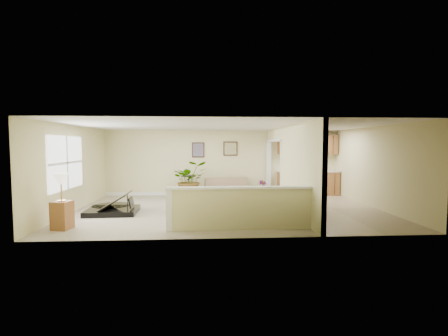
{
  "coord_description": "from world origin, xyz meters",
  "views": [
    {
      "loc": [
        -0.69,
        -9.58,
        1.92
      ],
      "look_at": [
        -0.1,
        0.4,
        1.23
      ],
      "focal_mm": 26.0,
      "sensor_mm": 36.0,
      "label": 1
    }
  ],
  "objects": [
    {
      "name": "pony_half_wall",
      "position": [
        0.08,
        -2.3,
        0.52
      ],
      "size": [
        3.42,
        0.22,
        1.0
      ],
      "color": "beige",
      "rests_on": "floor"
    },
    {
      "name": "piano",
      "position": [
        -3.35,
        -0.21,
        0.54
      ],
      "size": [
        1.67,
        1.73,
        1.3
      ],
      "rotation": [
        0.0,
        0.0,
        0.04
      ],
      "color": "black",
      "rests_on": "floor"
    },
    {
      "name": "right_wall",
      "position": [
        4.5,
        0.0,
        1.25
      ],
      "size": [
        0.04,
        6.0,
        2.5
      ],
      "primitive_type": "cube",
      "color": "beige",
      "rests_on": "floor"
    },
    {
      "name": "piano_bench",
      "position": [
        -1.33,
        -0.15,
        0.27
      ],
      "size": [
        0.49,
        0.85,
        0.54
      ],
      "primitive_type": "cube",
      "rotation": [
        0.0,
        0.0,
        0.1
      ],
      "color": "black",
      "rests_on": "floor"
    },
    {
      "name": "ceiling",
      "position": [
        0.0,
        0.0,
        2.5
      ],
      "size": [
        9.0,
        6.0,
        0.04
      ],
      "primitive_type": "cube",
      "color": "silver",
      "rests_on": "back_wall"
    },
    {
      "name": "left_wall",
      "position": [
        -4.5,
        0.0,
        1.25
      ],
      "size": [
        0.04,
        6.0,
        2.5
      ],
      "primitive_type": "cube",
      "color": "beige",
      "rests_on": "floor"
    },
    {
      "name": "floor",
      "position": [
        0.0,
        0.0,
        0.0
      ],
      "size": [
        9.0,
        9.0,
        0.0
      ],
      "primitive_type": "plane",
      "color": "tan",
      "rests_on": "ground"
    },
    {
      "name": "small_plant",
      "position": [
        1.45,
        2.36,
        0.26
      ],
      "size": [
        0.44,
        0.44,
        0.62
      ],
      "color": "black",
      "rests_on": "floor"
    },
    {
      "name": "left_window",
      "position": [
        -4.49,
        -0.5,
        1.45
      ],
      "size": [
        0.05,
        2.15,
        1.45
      ],
      "primitive_type": "cube",
      "color": "white",
      "rests_on": "left_wall"
    },
    {
      "name": "back_wall",
      "position": [
        0.0,
        3.0,
        1.25
      ],
      "size": [
        9.0,
        0.04,
        2.5
      ],
      "primitive_type": "cube",
      "color": "beige",
      "rests_on": "floor"
    },
    {
      "name": "kitchen_vinyl",
      "position": [
        3.15,
        0.0,
        0.0
      ],
      "size": [
        2.7,
        6.0,
        0.01
      ],
      "primitive_type": "cube",
      "color": "gray",
      "rests_on": "floor"
    },
    {
      "name": "palm_plant",
      "position": [
        -1.24,
        2.16,
        0.67
      ],
      "size": [
        1.45,
        1.34,
        1.36
      ],
      "color": "black",
      "rests_on": "floor"
    },
    {
      "name": "lamp_stand",
      "position": [
        -3.97,
        -2.03,
        0.55
      ],
      "size": [
        0.44,
        0.44,
        1.29
      ],
      "color": "#9C5733",
      "rests_on": "floor"
    },
    {
      "name": "front_wall",
      "position": [
        0.0,
        -3.0,
        1.25
      ],
      "size": [
        9.0,
        0.04,
        2.5
      ],
      "primitive_type": "cube",
      "color": "beige",
      "rests_on": "floor"
    },
    {
      "name": "kitchen_cabinets",
      "position": [
        3.19,
        2.73,
        0.87
      ],
      "size": [
        2.36,
        0.65,
        2.33
      ],
      "color": "#9C5733",
      "rests_on": "floor"
    },
    {
      "name": "accent_table",
      "position": [
        -1.3,
        2.6,
        0.51
      ],
      "size": [
        0.55,
        0.55,
        0.79
      ],
      "color": "black",
      "rests_on": "floor"
    },
    {
      "name": "wall_art_left",
      "position": [
        -0.95,
        2.97,
        1.75
      ],
      "size": [
        0.48,
        0.04,
        0.58
      ],
      "color": "#392214",
      "rests_on": "back_wall"
    },
    {
      "name": "loveseat",
      "position": [
        0.2,
        2.28,
        0.36
      ],
      "size": [
        1.85,
        1.29,
        0.94
      ],
      "rotation": [
        0.0,
        0.0,
        0.23
      ],
      "color": "tan",
      "rests_on": "floor"
    },
    {
      "name": "wall_mirror",
      "position": [
        0.3,
        2.97,
        1.8
      ],
      "size": [
        0.55,
        0.04,
        0.55
      ],
      "color": "#392214",
      "rests_on": "back_wall"
    },
    {
      "name": "interior_partition",
      "position": [
        1.8,
        0.25,
        1.22
      ],
      "size": [
        0.18,
        5.99,
        2.5
      ],
      "color": "beige",
      "rests_on": "floor"
    }
  ]
}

